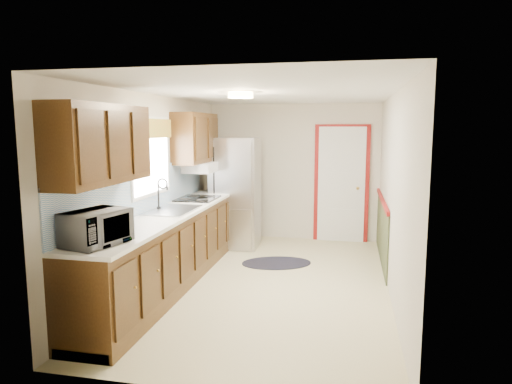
% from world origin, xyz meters
% --- Properties ---
extents(room_shell, '(3.20, 5.20, 2.52)m').
position_xyz_m(room_shell, '(0.00, 0.00, 1.20)').
color(room_shell, beige).
rests_on(room_shell, ground).
extents(kitchen_run, '(0.63, 4.00, 2.20)m').
position_xyz_m(kitchen_run, '(-1.24, -0.29, 0.81)').
color(kitchen_run, '#39210C').
rests_on(kitchen_run, ground).
extents(back_wall_trim, '(1.12, 2.30, 2.08)m').
position_xyz_m(back_wall_trim, '(0.99, 2.21, 0.89)').
color(back_wall_trim, maroon).
rests_on(back_wall_trim, ground).
extents(ceiling_fixture, '(0.30, 0.30, 0.06)m').
position_xyz_m(ceiling_fixture, '(-0.30, -0.20, 2.36)').
color(ceiling_fixture, '#FFD88C').
rests_on(ceiling_fixture, room_shell).
extents(microwave, '(0.44, 0.62, 0.38)m').
position_xyz_m(microwave, '(-1.20, -1.95, 1.13)').
color(microwave, white).
rests_on(microwave, kitchen_run).
extents(refrigerator, '(0.78, 0.77, 1.82)m').
position_xyz_m(refrigerator, '(-0.87, 1.75, 0.91)').
color(refrigerator, '#B7B7BC').
rests_on(refrigerator, ground).
extents(rug, '(1.17, 0.93, 0.01)m').
position_xyz_m(rug, '(-0.03, 0.88, 0.01)').
color(rug, black).
rests_on(rug, ground).
extents(cooktop, '(0.54, 0.64, 0.02)m').
position_xyz_m(cooktop, '(-1.19, 0.75, 0.95)').
color(cooktop, black).
rests_on(cooktop, kitchen_run).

